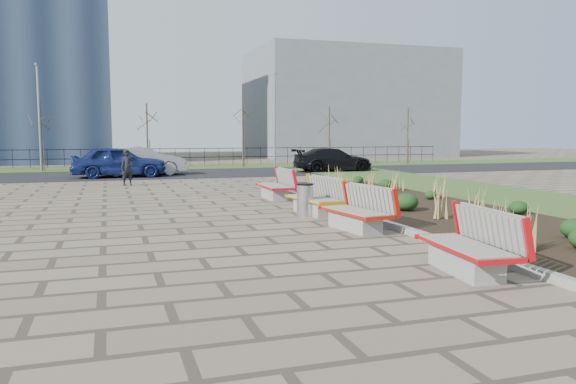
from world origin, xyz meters
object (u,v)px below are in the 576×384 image
object	(u,v)px
bench_a	(465,242)
car_silver	(141,161)
bench_b	(355,209)
bench_d	(274,184)
bench_c	(314,196)
litter_bin	(305,200)
car_blue	(119,162)
car_black	(333,160)
lamp_west	(39,119)
lamp_east	(275,120)
pedestrian	(127,168)

from	to	relation	value
bench_a	car_silver	bearing A→B (deg)	105.25
bench_a	bench_b	size ratio (longest dim) A/B	1.00
bench_d	bench_c	bearing A→B (deg)	-89.73
bench_a	litter_bin	size ratio (longest dim) A/B	2.43
bench_c	car_blue	distance (m)	15.80
bench_d	car_silver	size ratio (longest dim) A/B	0.46
car_silver	car_black	xyz separation A→B (m)	(10.76, -0.27, -0.09)
litter_bin	car_black	distance (m)	17.66
car_black	lamp_west	bearing A→B (deg)	73.42
bench_b	lamp_west	size ratio (longest dim) A/B	0.35
lamp_west	lamp_east	distance (m)	14.00
bench_a	pedestrian	xyz separation A→B (m)	(-4.57, 17.27, 0.27)
car_silver	bench_c	bearing A→B (deg)	-173.89
bench_b	bench_d	size ratio (longest dim) A/B	1.00
bench_a	car_silver	world-z (taller)	car_silver
pedestrian	lamp_east	distance (m)	14.21
bench_d	car_blue	size ratio (longest dim) A/B	0.45
litter_bin	bench_a	bearing A→B (deg)	-86.96
bench_b	lamp_east	bearing A→B (deg)	70.20
pedestrian	car_black	xyz separation A→B (m)	(11.64, 5.35, -0.08)
litter_bin	pedestrian	bearing A→B (deg)	111.56
litter_bin	lamp_west	size ratio (longest dim) A/B	0.14
car_black	litter_bin	bearing A→B (deg)	155.52
bench_b	bench_c	world-z (taller)	same
bench_c	pedestrian	world-z (taller)	pedestrian
lamp_west	bench_c	bearing A→B (deg)	-66.45
bench_c	lamp_west	distance (m)	22.67
bench_c	lamp_east	xyz separation A→B (m)	(5.00, 20.65, 2.54)
bench_d	litter_bin	bearing A→B (deg)	-94.62
car_silver	bench_a	bearing A→B (deg)	-177.70
car_blue	car_black	xyz separation A→B (m)	(11.91, 0.70, -0.11)
pedestrian	lamp_east	bearing A→B (deg)	33.33
car_silver	lamp_west	distance (m)	7.41
bench_a	bench_d	world-z (taller)	same
bench_b	car_blue	world-z (taller)	car_blue
bench_d	car_silver	world-z (taller)	car_silver
car_silver	bench_d	bearing A→B (deg)	-170.04
car_black	car_silver	bearing A→B (deg)	88.95
car_silver	lamp_east	size ratio (longest dim) A/B	0.77
car_black	car_blue	bearing A→B (deg)	93.77
bench_c	litter_bin	size ratio (longest dim) A/B	2.43
bench_b	car_silver	world-z (taller)	car_silver
litter_bin	bench_c	bearing A→B (deg)	37.94
bench_c	bench_d	world-z (taller)	same
pedestrian	lamp_west	distance (m)	11.40
litter_bin	car_blue	xyz separation A→B (m)	(-4.48, 15.32, 0.37)
pedestrian	car_blue	bearing A→B (deg)	79.59
litter_bin	lamp_west	world-z (taller)	lamp_west
bench_d	litter_bin	distance (m)	4.11
bench_a	car_black	world-z (taller)	car_black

